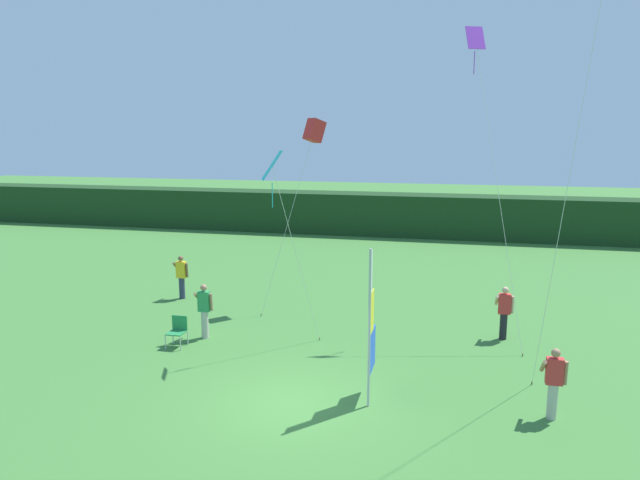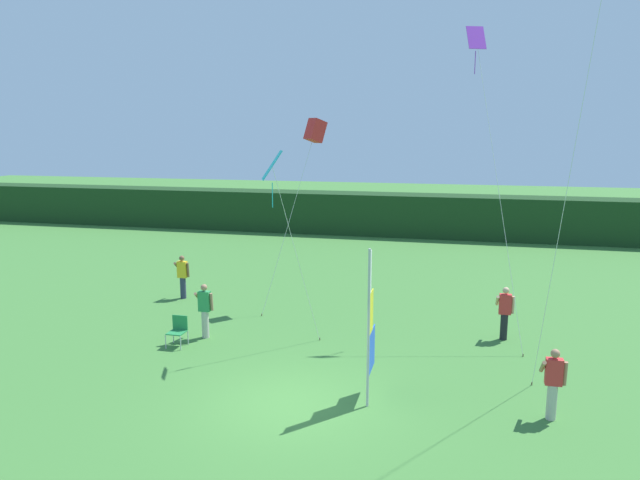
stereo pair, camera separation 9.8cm
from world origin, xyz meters
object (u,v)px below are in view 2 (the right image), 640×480
person_near_banner (205,309)px  kite_red_box_3 (315,131)px  person_far_left (553,382)px  folding_chair (178,329)px  banner_flag (370,328)px  kite_purple_diamond_0 (479,60)px  person_mid_field (183,276)px  person_far_right (505,312)px  kite_cyan_diamond_2 (274,172)px

person_near_banner → kite_red_box_3: (2.34, 4.65, 5.39)m
person_far_left → kite_red_box_3: 11.94m
person_far_left → folding_chair: (-10.16, 2.24, -0.36)m
banner_flag → kite_purple_diamond_0: kite_purple_diamond_0 is taller
person_mid_field → kite_red_box_3: size_ratio=0.25×
person_near_banner → banner_flag: bearing=-29.1°
banner_flag → folding_chair: 6.64m
kite_purple_diamond_0 → kite_red_box_3: kite_purple_diamond_0 is taller
banner_flag → person_far_left: bearing=0.6°
person_far_right → banner_flag: bearing=-123.3°
person_mid_field → person_far_right: person_mid_field is taller
person_near_banner → kite_purple_diamond_0: 11.40m
banner_flag → folding_chair: (-6.10, 2.29, -1.28)m
kite_purple_diamond_0 → kite_cyan_diamond_2: bearing=-146.5°
person_near_banner → person_far_right: bearing=12.5°
person_near_banner → folding_chair: size_ratio=1.91×
person_mid_field → kite_cyan_diamond_2: kite_cyan_diamond_2 is taller
kite_purple_diamond_0 → banner_flag: bearing=-109.5°
person_near_banner → folding_chair: bearing=-121.2°
kite_red_box_3 → person_far_right: bearing=-21.9°
banner_flag → kite_cyan_diamond_2: size_ratio=0.65×
person_mid_field → kite_purple_diamond_0: size_ratio=0.18×
folding_chair → person_far_left: bearing=-12.5°
person_far_left → kite_cyan_diamond_2: (-7.27, 2.76, 4.30)m
person_mid_field → kite_red_box_3: bearing=9.2°
folding_chair → kite_purple_diamond_0: (8.37, 4.14, 7.94)m
person_near_banner → kite_cyan_diamond_2: 4.89m
banner_flag → person_near_banner: 6.47m
folding_chair → kite_red_box_3: size_ratio=0.13×
kite_cyan_diamond_2 → person_far_right: bearing=19.3°
person_mid_field → person_far_left: size_ratio=1.02×
person_far_left → folding_chair: size_ratio=1.84×
person_near_banner → person_far_right: 9.18m
person_mid_field → person_far_left: 14.12m
person_far_left → kite_red_box_3: (-7.31, 7.72, 5.43)m
person_mid_field → kite_cyan_diamond_2: size_ratio=0.29×
folding_chair → kite_purple_diamond_0: kite_purple_diamond_0 is taller
person_mid_field → kite_purple_diamond_0: (10.54, -0.52, 7.57)m
person_far_right → person_mid_field: bearing=171.0°
person_near_banner → kite_red_box_3: bearing=63.2°
person_near_banner → kite_cyan_diamond_2: bearing=-7.4°
person_far_left → person_near_banner: bearing=162.4°
kite_purple_diamond_0 → kite_red_box_3: 6.08m
person_near_banner → person_far_left: bearing=-17.6°
person_near_banner → kite_purple_diamond_0: kite_purple_diamond_0 is taller
person_far_right → folding_chair: bearing=-163.4°
person_far_left → kite_cyan_diamond_2: bearing=159.3°
banner_flag → kite_cyan_diamond_2: kite_cyan_diamond_2 is taller
person_mid_field → person_far_right: (11.62, -1.84, -0.01)m
person_far_right → person_far_left: bearing=-82.1°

